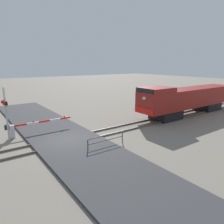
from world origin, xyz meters
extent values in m
plane|color=gray|center=(0.00, 0.00, 0.00)|extent=(160.00, 160.00, 0.00)
cube|color=#59544C|center=(-0.72, 0.00, 0.07)|extent=(0.08, 80.00, 0.15)
cube|color=#59544C|center=(0.72, 0.00, 0.07)|extent=(0.08, 80.00, 0.15)
cube|color=#38383A|center=(0.00, 0.00, 0.08)|extent=(36.00, 5.31, 0.16)
cube|color=black|center=(0.00, 11.84, 0.53)|extent=(2.36, 3.20, 1.05)
cube|color=black|center=(0.00, 20.13, 0.53)|extent=(2.36, 3.20, 1.05)
cube|color=maroon|center=(0.00, 15.98, 2.12)|extent=(2.77, 15.08, 2.13)
cube|color=maroon|center=(0.00, 10.10, 3.43)|extent=(2.72, 3.30, 0.50)
cube|color=black|center=(0.00, 8.41, 3.43)|extent=(2.36, 0.06, 0.40)
cube|color=red|center=(0.00, 8.40, 1.40)|extent=(2.63, 0.08, 0.64)
sphere|color=#F2EACC|center=(0.00, 8.39, 2.70)|extent=(0.36, 0.36, 0.36)
cylinder|color=#ADADB2|center=(-2.98, -3.72, 2.16)|extent=(0.14, 0.14, 4.32)
cube|color=white|center=(-2.98, -3.72, 3.87)|extent=(0.95, 0.04, 0.95)
cube|color=white|center=(-2.98, -3.72, 3.87)|extent=(0.95, 0.04, 0.95)
cube|color=black|center=(-2.98, -3.72, 3.12)|extent=(1.04, 0.08, 0.08)
sphere|color=red|center=(-3.40, -3.82, 3.12)|extent=(0.28, 0.28, 0.28)
sphere|color=red|center=(-2.56, -3.82, 3.12)|extent=(0.28, 0.28, 0.28)
cylinder|color=black|center=(-3.40, -3.70, 3.12)|extent=(0.34, 0.14, 0.34)
cylinder|color=black|center=(-2.56, -3.70, 3.12)|extent=(0.34, 0.14, 0.34)
cube|color=silver|center=(-3.46, -3.37, 0.55)|extent=(0.36, 0.36, 1.11)
cube|color=black|center=(-3.46, -3.72, 1.01)|extent=(0.28, 0.36, 0.40)
cube|color=red|center=(-3.46, -2.67, 1.01)|extent=(0.10, 1.01, 0.14)
cube|color=white|center=(-3.46, -1.66, 1.01)|extent=(0.10, 1.01, 0.14)
cube|color=red|center=(-3.46, -0.65, 1.01)|extent=(0.10, 1.01, 0.14)
cube|color=white|center=(-3.46, 0.36, 1.01)|extent=(0.10, 1.01, 0.14)
cube|color=red|center=(-3.46, 1.38, 1.01)|extent=(0.10, 1.01, 0.14)
sphere|color=red|center=(-3.46, -1.60, 1.15)|extent=(0.14, 0.14, 0.14)
sphere|color=red|center=(-3.46, 1.28, 1.15)|extent=(0.14, 0.14, 0.14)
cylinder|color=#4C4742|center=(2.70, 0.38, 0.47)|extent=(0.08, 0.08, 0.95)
cylinder|color=#4C4742|center=(2.70, 3.49, 0.47)|extent=(0.08, 0.08, 0.95)
cylinder|color=#4C4742|center=(2.70, 1.94, 0.91)|extent=(0.06, 3.11, 0.06)
cylinder|color=#4C4742|center=(2.70, 1.94, 0.52)|extent=(0.06, 3.11, 0.06)
camera|label=1|loc=(14.86, -6.23, 6.14)|focal=33.42mm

